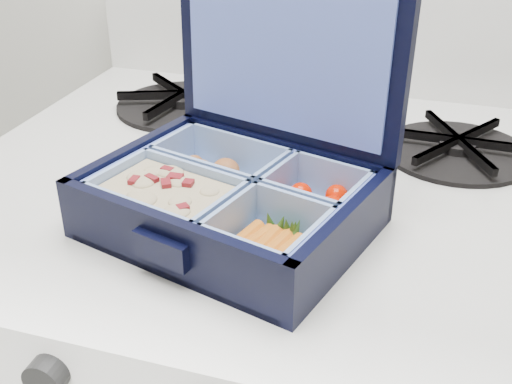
% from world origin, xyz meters
% --- Properties ---
extents(bento_box, '(0.27, 0.23, 0.05)m').
position_xyz_m(bento_box, '(0.16, 1.55, 0.93)').
color(bento_box, black).
rests_on(bento_box, stove).
extents(burner_grate, '(0.16, 0.16, 0.02)m').
position_xyz_m(burner_grate, '(0.34, 1.76, 0.91)').
color(burner_grate, black).
rests_on(burner_grate, stove).
extents(burner_grate_rear, '(0.22, 0.22, 0.02)m').
position_xyz_m(burner_grate_rear, '(0.01, 1.80, 0.91)').
color(burner_grate_rear, black).
rests_on(burner_grate_rear, stove).
extents(fork, '(0.12, 0.14, 0.01)m').
position_xyz_m(fork, '(0.21, 1.68, 0.90)').
color(fork, '#9999AC').
rests_on(fork, stove).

